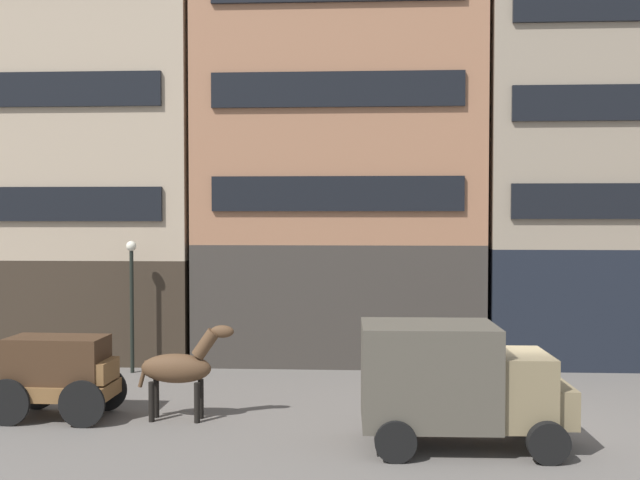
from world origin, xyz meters
name	(u,v)px	position (x,y,z in m)	size (l,w,h in m)	color
ground_plane	(496,430)	(0.00, 0.00, 0.00)	(120.00, 120.00, 0.00)	#605B56
building_far_left	(88,145)	(-13.10, 9.47, 7.50)	(9.33, 7.28, 14.93)	#33281E
building_center_left	(340,108)	(-3.81, 9.46, 8.79)	(9.95, 7.28, 17.51)	#38332D
building_center_right	(570,122)	(4.40, 9.46, 8.25)	(7.15, 7.28, 16.42)	black
cargo_wagon	(60,371)	(-10.34, 0.42, 1.15)	(2.94, 1.58, 1.98)	brown
draft_horse	(180,367)	(-7.39, 0.42, 1.27)	(2.35, 0.65, 2.30)	#513823
delivery_truck_far	(456,381)	(-1.09, -1.24, 1.42)	(4.37, 2.18, 2.62)	#7A6B4C
pedestrian_officer	(407,355)	(-1.75, 3.70, 0.98)	(0.44, 0.44, 1.79)	black
streetlamp_curbside	(132,287)	(-10.18, 5.38, 2.67)	(0.32, 0.32, 4.12)	black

